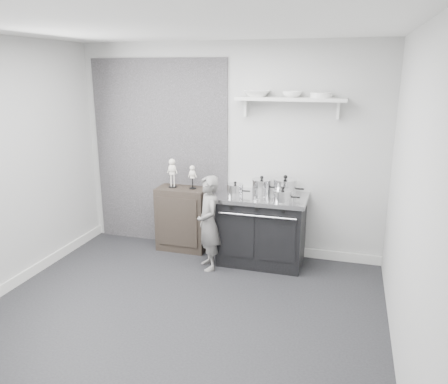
# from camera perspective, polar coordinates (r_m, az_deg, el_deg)

# --- Properties ---
(ground) EXTENTS (4.00, 4.00, 0.00)m
(ground) POSITION_cam_1_polar(r_m,az_deg,el_deg) (4.52, -6.02, -15.70)
(ground) COLOR black
(ground) RESTS_ON ground
(room_shell) EXTENTS (4.02, 3.62, 2.71)m
(room_shell) POSITION_cam_1_polar(r_m,az_deg,el_deg) (4.10, -7.03, 5.58)
(room_shell) COLOR #B1B2AF
(room_shell) RESTS_ON ground
(wall_shelf) EXTENTS (1.30, 0.26, 0.24)m
(wall_shelf) POSITION_cam_1_polar(r_m,az_deg,el_deg) (5.30, 8.67, 11.79)
(wall_shelf) COLOR silver
(wall_shelf) RESTS_ON room_shell
(stove) EXTENTS (1.09, 0.68, 0.87)m
(stove) POSITION_cam_1_polar(r_m,az_deg,el_deg) (5.47, 4.95, -4.83)
(stove) COLOR black
(stove) RESTS_ON ground
(side_cabinet) EXTENTS (0.66, 0.38, 0.85)m
(side_cabinet) POSITION_cam_1_polar(r_m,az_deg,el_deg) (5.90, -5.40, -3.45)
(side_cabinet) COLOR black
(side_cabinet) RESTS_ON ground
(child) EXTENTS (0.46, 0.51, 1.16)m
(child) POSITION_cam_1_polar(r_m,az_deg,el_deg) (5.24, -2.03, -4.08)
(child) COLOR slate
(child) RESTS_ON ground
(pot_front_left) EXTENTS (0.29, 0.20, 0.17)m
(pot_front_left) POSITION_cam_1_polar(r_m,az_deg,el_deg) (5.32, 1.48, 0.32)
(pot_front_left) COLOR silver
(pot_front_left) RESTS_ON stove
(pot_back_left) EXTENTS (0.33, 0.25, 0.22)m
(pot_back_left) POSITION_cam_1_polar(r_m,az_deg,el_deg) (5.45, 4.94, 0.81)
(pot_back_left) COLOR silver
(pot_back_left) RESTS_ON stove
(pot_back_right) EXTENTS (0.37, 0.29, 0.26)m
(pot_back_right) POSITION_cam_1_polar(r_m,az_deg,el_deg) (5.35, 7.99, 0.64)
(pot_back_right) COLOR silver
(pot_back_right) RESTS_ON stove
(pot_front_right) EXTENTS (0.32, 0.23, 0.18)m
(pot_front_right) POSITION_cam_1_polar(r_m,az_deg,el_deg) (5.11, 7.66, -0.46)
(pot_front_right) COLOR silver
(pot_front_right) RESTS_ON stove
(skeleton_full) EXTENTS (0.12, 0.08, 0.44)m
(skeleton_full) POSITION_cam_1_polar(r_m,az_deg,el_deg) (5.77, -6.77, 2.76)
(skeleton_full) COLOR silver
(skeleton_full) RESTS_ON side_cabinet
(skeleton_torso) EXTENTS (0.10, 0.06, 0.36)m
(skeleton_torso) POSITION_cam_1_polar(r_m,az_deg,el_deg) (5.68, -4.15, 2.17)
(skeleton_torso) COLOR silver
(skeleton_torso) RESTS_ON side_cabinet
(bowl_large) EXTENTS (0.32, 0.32, 0.08)m
(bowl_large) POSITION_cam_1_polar(r_m,az_deg,el_deg) (5.36, 4.35, 12.71)
(bowl_large) COLOR white
(bowl_large) RESTS_ON wall_shelf
(bowl_small) EXTENTS (0.22, 0.22, 0.07)m
(bowl_small) POSITION_cam_1_polar(r_m,az_deg,el_deg) (5.28, 8.86, 12.50)
(bowl_small) COLOR white
(bowl_small) RESTS_ON wall_shelf
(plate_stack) EXTENTS (0.25, 0.25, 0.06)m
(plate_stack) POSITION_cam_1_polar(r_m,az_deg,el_deg) (5.25, 12.58, 12.24)
(plate_stack) COLOR white
(plate_stack) RESTS_ON wall_shelf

